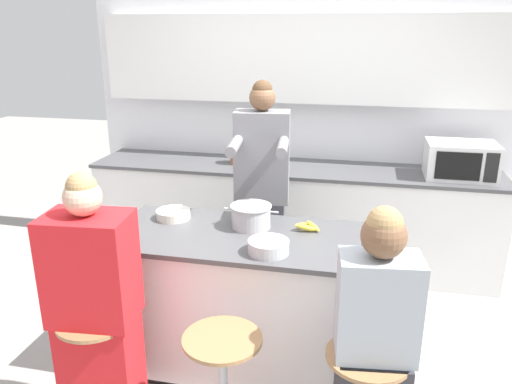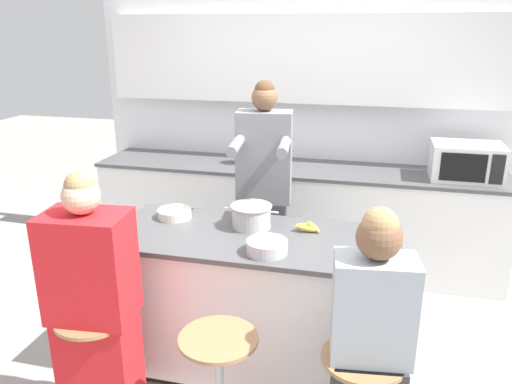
# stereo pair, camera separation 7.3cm
# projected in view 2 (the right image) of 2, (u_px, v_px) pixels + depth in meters

# --- Properties ---
(ground_plane) EXTENTS (16.00, 16.00, 0.00)m
(ground_plane) POSITION_uv_depth(u_px,v_px,m) (253.00, 365.00, 3.25)
(ground_plane) COLOR gray
(wall_back) EXTENTS (3.86, 0.22, 2.70)m
(wall_back) POSITION_uv_depth(u_px,v_px,m) (304.00, 91.00, 4.48)
(wall_back) COLOR white
(wall_back) RESTS_ON ground_plane
(back_counter) EXTENTS (3.58, 0.65, 0.92)m
(back_counter) POSITION_uv_depth(u_px,v_px,m) (295.00, 216.00, 4.53)
(back_counter) COLOR white
(back_counter) RESTS_ON ground_plane
(kitchen_island) EXTENTS (1.72, 0.74, 0.91)m
(kitchen_island) POSITION_uv_depth(u_px,v_px,m) (253.00, 302.00, 3.10)
(kitchen_island) COLOR black
(kitchen_island) RESTS_ON ground_plane
(bar_stool_leftmost) EXTENTS (0.39, 0.39, 0.67)m
(bar_stool_leftmost) POSITION_uv_depth(u_px,v_px,m) (98.00, 364.00, 2.67)
(bar_stool_leftmost) COLOR #997047
(bar_stool_leftmost) RESTS_ON ground_plane
(person_cooking) EXTENTS (0.44, 0.61, 1.76)m
(person_cooking) POSITION_uv_depth(u_px,v_px,m) (264.00, 205.00, 3.59)
(person_cooking) COLOR #383842
(person_cooking) RESTS_ON ground_plane
(person_wrapped_blanket) EXTENTS (0.44, 0.32, 1.45)m
(person_wrapped_blanket) POSITION_uv_depth(u_px,v_px,m) (95.00, 313.00, 2.58)
(person_wrapped_blanket) COLOR red
(person_wrapped_blanket) RESTS_ON ground_plane
(person_seated_near) EXTENTS (0.38, 0.30, 1.39)m
(person_seated_near) POSITION_uv_depth(u_px,v_px,m) (369.00, 360.00, 2.28)
(person_seated_near) COLOR #333338
(person_seated_near) RESTS_ON ground_plane
(cooking_pot) EXTENTS (0.34, 0.26, 0.14)m
(cooking_pot) POSITION_uv_depth(u_px,v_px,m) (251.00, 216.00, 3.07)
(cooking_pot) COLOR #B7BABC
(cooking_pot) RESTS_ON kitchen_island
(fruit_bowl) EXTENTS (0.22, 0.22, 0.06)m
(fruit_bowl) POSITION_uv_depth(u_px,v_px,m) (175.00, 213.00, 3.23)
(fruit_bowl) COLOR silver
(fruit_bowl) RESTS_ON kitchen_island
(mixing_bowl_steel) EXTENTS (0.23, 0.23, 0.07)m
(mixing_bowl_steel) POSITION_uv_depth(u_px,v_px,m) (267.00, 247.00, 2.72)
(mixing_bowl_steel) COLOR #B7BABC
(mixing_bowl_steel) RESTS_ON kitchen_island
(coffee_cup_near) EXTENTS (0.11, 0.08, 0.09)m
(coffee_cup_near) POSITION_uv_depth(u_px,v_px,m) (367.00, 251.00, 2.65)
(coffee_cup_near) COLOR #4C7099
(coffee_cup_near) RESTS_ON kitchen_island
(banana_bunch) EXTENTS (0.17, 0.12, 0.06)m
(banana_bunch) POSITION_uv_depth(u_px,v_px,m) (307.00, 227.00, 3.02)
(banana_bunch) COLOR yellow
(banana_bunch) RESTS_ON kitchen_island
(microwave) EXTENTS (0.54, 0.40, 0.29)m
(microwave) POSITION_uv_depth(u_px,v_px,m) (466.00, 162.00, 4.00)
(microwave) COLOR white
(microwave) RESTS_ON back_counter
(potted_plant) EXTENTS (0.16, 0.16, 0.23)m
(potted_plant) POSITION_uv_depth(u_px,v_px,m) (242.00, 151.00, 4.46)
(potted_plant) COLOR #A86042
(potted_plant) RESTS_ON back_counter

